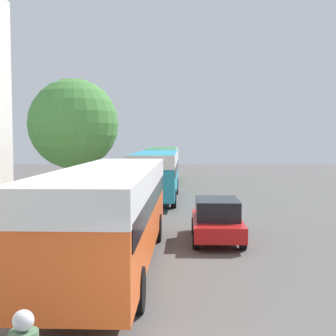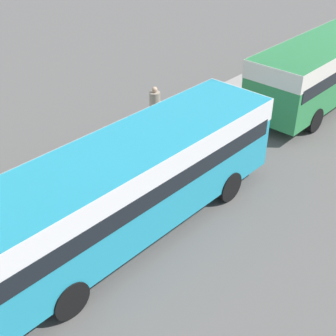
% 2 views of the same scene
% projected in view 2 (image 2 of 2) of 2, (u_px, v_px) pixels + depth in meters
% --- Properties ---
extents(bus_following, '(2.51, 10.11, 2.90)m').
position_uv_depth(bus_following, '(131.00, 177.00, 12.73)').
color(bus_following, teal).
rests_on(bus_following, ground_plane).
extents(bus_third_in_line, '(2.56, 9.43, 2.89)m').
position_uv_depth(bus_third_in_line, '(328.00, 61.00, 20.32)').
color(bus_third_in_line, '#2D8447').
rests_on(bus_third_in_line, ground_plane).
extents(pedestrian_near_curb, '(0.43, 0.43, 1.73)m').
position_uv_depth(pedestrian_near_curb, '(155.00, 107.00, 18.40)').
color(pedestrian_near_curb, '#232838').
rests_on(pedestrian_near_curb, sidewalk).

